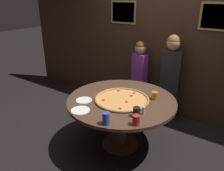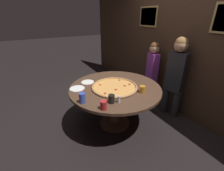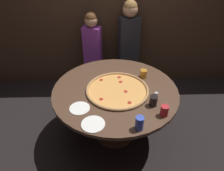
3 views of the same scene
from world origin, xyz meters
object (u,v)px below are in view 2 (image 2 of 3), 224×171
Objects in this scene: diner_side_left at (152,70)px; white_plate_beside_cup at (88,82)px; condiment_shaker at (119,99)px; giant_pizza at (115,87)px; diner_side_right at (176,74)px; drink_cup_near_right at (104,105)px; drink_cup_beside_pizza at (142,89)px; drink_cup_front_edge at (82,98)px; dining_table at (115,95)px; white_plate_right_side at (77,89)px; drink_cup_centre_back at (112,99)px.

white_plate_beside_cup is at bearing 103.06° from diner_side_left.
condiment_shaker is (0.82, 0.12, 0.05)m from white_plate_beside_cup.
giant_pizza is 1.16m from diner_side_left.
diner_side_left is at bearing -11.43° from diner_side_right.
drink_cup_near_right is at bearing -43.32° from giant_pizza.
condiment_shaker reaches higher than giant_pizza.
giant_pizza is at bearing 65.52° from diner_side_right.
white_plate_beside_cup is at bearing -171.58° from condiment_shaker.
drink_cup_front_edge reaches higher than drink_cup_beside_pizza.
white_plate_beside_cup reaches higher than dining_table.
drink_cup_front_edge is at bearing 75.20° from diner_side_right.
drink_cup_near_right is 0.71m from white_plate_right_side.
drink_cup_beside_pizza is 0.94m from white_plate_beside_cup.
diner_side_left is at bearing 120.00° from condiment_shaker.
white_plate_beside_cup is (-0.58, 0.30, -0.07)m from drink_cup_front_edge.
drink_cup_beside_pizza is at bearing 39.17° from giant_pizza.
drink_cup_near_right is 0.25m from condiment_shaker.
drink_cup_near_right is 0.53× the size of white_plate_beside_cup.
drink_cup_near_right is (0.27, 0.17, -0.01)m from drink_cup_front_edge.
white_plate_beside_cup is at bearing 52.97° from diner_side_right.
drink_cup_beside_pizza is at bearing 37.57° from white_plate_beside_cup.
condiment_shaker is at bearing 27.81° from white_plate_right_side.
white_plate_beside_cup is (-0.38, -0.32, 0.15)m from dining_table.
dining_table is 0.68m from drink_cup_front_edge.
condiment_shaker is at bearing 135.98° from diner_side_left.
drink_cup_centre_back is at bearing 132.92° from diner_side_left.
white_plate_beside_cup is at bearing 122.90° from white_plate_right_side.
condiment_shaker is (-0.04, 0.24, -0.01)m from drink_cup_near_right.
drink_cup_near_right is (0.45, -0.42, 0.04)m from giant_pizza.
diner_side_left is (-0.31, 1.09, 0.15)m from dining_table.
drink_cup_centre_back is (0.02, -0.54, 0.01)m from drink_cup_beside_pizza.
condiment_shaker reaches higher than white_plate_beside_cup.
condiment_shaker reaches higher than white_plate_right_side.
giant_pizza is 0.45m from drink_cup_centre_back.
drink_cup_front_edge is 0.66m from white_plate_beside_cup.
white_plate_beside_cup is (-0.85, 0.12, -0.05)m from drink_cup_near_right.
drink_cup_front_edge reaches higher than drink_cup_centre_back.
drink_cup_front_edge is 0.11× the size of diner_side_left.
drink_cup_beside_pizza is at bearing 79.25° from drink_cup_front_edge.
drink_cup_near_right is 0.09× the size of diner_side_left.
dining_table is 12.80× the size of drink_cup_near_right.
drink_cup_centre_back reaches higher than white_plate_beside_cup.
drink_cup_front_edge reaches higher than condiment_shaker.
drink_cup_centre_back is at bearing -35.81° from giant_pizza.
diner_side_left reaches higher than white_plate_right_side.
drink_cup_front_edge is 0.44m from white_plate_right_side.
drink_cup_beside_pizza is at bearing 53.44° from white_plate_right_side.
giant_pizza is at bearing 64.03° from white_plate_right_side.
diner_side_left is at bearing 87.08° from white_plate_beside_cup.
drink_cup_front_edge reaches higher than white_plate_right_side.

